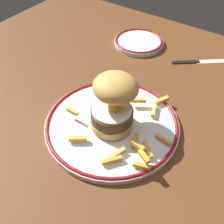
# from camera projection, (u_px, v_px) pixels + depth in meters

# --- Properties ---
(ground_plane) EXTENTS (1.33, 0.99, 0.04)m
(ground_plane) POSITION_uv_depth(u_px,v_px,m) (145.00, 131.00, 0.64)
(ground_plane) COLOR brown
(dinner_plate) EXTENTS (0.30, 0.30, 0.02)m
(dinner_plate) POSITION_uv_depth(u_px,v_px,m) (112.00, 124.00, 0.62)
(dinner_plate) COLOR silver
(dinner_plate) RESTS_ON ground_plane
(burger) EXTENTS (0.13, 0.13, 0.12)m
(burger) POSITION_uv_depth(u_px,v_px,m) (114.00, 101.00, 0.57)
(burger) COLOR gold
(burger) RESTS_ON dinner_plate
(fries_pile) EXTENTS (0.23, 0.24, 0.03)m
(fries_pile) POSITION_uv_depth(u_px,v_px,m) (129.00, 125.00, 0.59)
(fries_pile) COLOR gold
(fries_pile) RESTS_ON dinner_plate
(side_plate) EXTENTS (0.15, 0.15, 0.02)m
(side_plate) POSITION_uv_depth(u_px,v_px,m) (139.00, 42.00, 0.87)
(side_plate) COLOR silver
(side_plate) RESTS_ON ground_plane
(knife) EXTENTS (0.15, 0.12, 0.01)m
(knife) POSITION_uv_depth(u_px,v_px,m) (198.00, 61.00, 0.80)
(knife) COLOR black
(knife) RESTS_ON ground_plane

